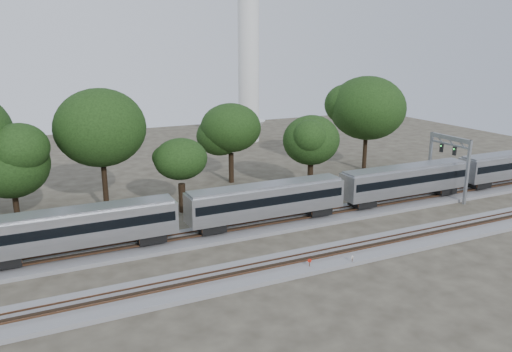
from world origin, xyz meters
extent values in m
plane|color=#383328|center=(0.00, 0.00, 0.00)|extent=(160.00, 160.00, 0.00)
cube|color=slate|center=(0.00, 6.00, 0.20)|extent=(160.00, 5.00, 0.40)
cube|color=brown|center=(0.00, 5.28, 0.66)|extent=(160.00, 0.08, 0.15)
cube|color=brown|center=(0.00, 6.72, 0.66)|extent=(160.00, 0.08, 0.15)
cube|color=slate|center=(0.00, -4.00, 0.20)|extent=(160.00, 5.00, 0.40)
cube|color=brown|center=(0.00, -4.72, 0.66)|extent=(160.00, 0.08, 0.15)
cube|color=brown|center=(0.00, -3.28, 0.66)|extent=(160.00, 0.08, 0.15)
cube|color=silver|center=(-14.96, 6.00, 3.25)|extent=(18.25, 3.15, 3.15)
cube|color=black|center=(-14.96, 6.00, 3.56)|extent=(17.62, 3.20, 0.94)
cube|color=gray|center=(-14.96, 6.00, 4.87)|extent=(17.83, 2.52, 0.37)
cube|color=black|center=(-21.57, 6.00, 1.20)|extent=(2.73, 2.31, 0.94)
cube|color=black|center=(-8.35, 6.00, 1.20)|extent=(2.73, 2.31, 0.94)
cube|color=silver|center=(4.72, 6.00, 3.25)|extent=(18.25, 3.15, 3.15)
cube|color=black|center=(4.72, 6.00, 3.56)|extent=(17.62, 3.20, 0.94)
cube|color=gray|center=(4.72, 6.00, 4.87)|extent=(17.83, 2.52, 0.37)
cube|color=black|center=(-1.89, 6.00, 1.20)|extent=(2.73, 2.31, 0.94)
cube|color=black|center=(11.33, 6.00, 1.20)|extent=(2.73, 2.31, 0.94)
cube|color=silver|center=(24.40, 6.00, 3.25)|extent=(18.25, 3.15, 3.15)
cube|color=black|center=(24.40, 6.00, 3.56)|extent=(17.62, 3.20, 0.94)
cube|color=gray|center=(24.40, 6.00, 4.87)|extent=(17.83, 2.52, 0.37)
cube|color=black|center=(17.79, 6.00, 1.20)|extent=(2.73, 2.31, 0.94)
cube|color=black|center=(31.01, 6.00, 1.20)|extent=(2.73, 2.31, 0.94)
cube|color=black|center=(37.47, 6.00, 1.20)|extent=(2.73, 2.31, 0.94)
cylinder|color=#512D19|center=(3.33, -5.47, 0.51)|extent=(0.07, 0.07, 1.02)
cylinder|color=red|center=(3.33, -5.47, 0.97)|extent=(0.36, 0.12, 0.36)
cylinder|color=#512D19|center=(7.46, -6.27, 0.45)|extent=(0.06, 0.06, 0.89)
cylinder|color=silver|center=(7.46, -6.27, 0.84)|extent=(0.31, 0.14, 0.32)
cube|color=#512D19|center=(7.19, -5.32, 0.15)|extent=(0.55, 0.39, 0.30)
cylinder|color=silver|center=(24.42, 54.00, 15.23)|extent=(4.35, 4.35, 30.46)
cone|color=silver|center=(24.42, 54.00, 2.18)|extent=(6.96, 6.96, 4.35)
cube|color=gray|center=(31.45, 2.75, 4.17)|extent=(0.32, 0.32, 8.35)
cube|color=gray|center=(31.45, 9.25, 4.17)|extent=(0.32, 0.32, 8.35)
cube|color=gray|center=(31.45, 6.00, 8.07)|extent=(0.37, 6.87, 0.56)
cube|color=gray|center=(31.45, 6.00, 7.24)|extent=(0.23, 6.87, 0.23)
cube|color=black|center=(31.17, 4.89, 6.59)|extent=(0.23, 0.46, 1.11)
cube|color=black|center=(31.17, 7.11, 6.59)|extent=(0.23, 0.46, 1.11)
cylinder|color=black|center=(-20.45, 18.64, 1.92)|extent=(0.70, 0.70, 3.84)
ellipsoid|color=black|center=(-20.45, 18.64, 7.13)|extent=(7.24, 7.24, 6.16)
cylinder|color=black|center=(-10.56, 19.31, 2.80)|extent=(0.70, 0.70, 5.60)
ellipsoid|color=black|center=(-10.56, 19.31, 10.41)|extent=(10.57, 10.57, 8.98)
cylinder|color=black|center=(-2.17, 15.30, 1.79)|extent=(0.70, 0.70, 3.58)
ellipsoid|color=black|center=(-2.17, 15.30, 6.65)|extent=(6.75, 6.75, 5.74)
cylinder|color=black|center=(8.44, 25.25, 2.21)|extent=(0.70, 0.70, 4.42)
ellipsoid|color=black|center=(8.44, 25.25, 8.20)|extent=(8.33, 8.33, 7.08)
cylinder|color=black|center=(16.84, 16.69, 1.93)|extent=(0.70, 0.70, 3.86)
ellipsoid|color=black|center=(16.84, 16.69, 7.17)|extent=(7.28, 7.28, 6.18)
cylinder|color=black|center=(31.11, 23.18, 2.71)|extent=(0.70, 0.70, 5.43)
ellipsoid|color=black|center=(31.11, 23.18, 10.08)|extent=(10.23, 10.23, 8.70)
camera|label=1|loc=(-18.84, -41.00, 19.92)|focal=35.00mm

